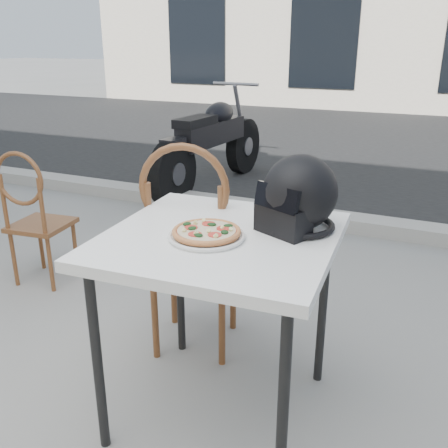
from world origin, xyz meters
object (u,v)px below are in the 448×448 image
at_px(plate, 207,236).
at_px(pizza, 207,231).
at_px(cafe_chair_main, 191,240).
at_px(helmet, 298,197).
at_px(motorcycle, 212,144).
at_px(cafe_table_main, 220,252).
at_px(cafe_chair_side, 33,211).

distance_m(plate, pizza, 0.02).
bearing_deg(pizza, cafe_chair_main, 125.40).
distance_m(helmet, motorcycle, 3.62).
distance_m(cafe_table_main, motorcycle, 3.63).
distance_m(plate, motorcycle, 3.69).
distance_m(cafe_chair_main, motorcycle, 3.17).
relative_size(helmet, motorcycle, 0.18).
height_order(cafe_table_main, motorcycle, motorcycle).
bearing_deg(helmet, plate, -115.14).
relative_size(cafe_chair_side, motorcycle, 0.42).
height_order(helmet, cafe_chair_side, helmet).
bearing_deg(motorcycle, plate, -60.62).
distance_m(cafe_table_main, cafe_chair_side, 1.75).
bearing_deg(pizza, helmet, 40.61).
xyz_separation_m(cafe_chair_side, motorcycle, (0.02, 2.63, -0.03)).
relative_size(cafe_chair_main, cafe_chair_side, 1.22).
relative_size(pizza, cafe_chair_side, 0.38).
distance_m(pizza, motorcycle, 3.69).
relative_size(cafe_chair_main, motorcycle, 0.51).
bearing_deg(pizza, cafe_chair_side, 156.71).
relative_size(cafe_table_main, helmet, 2.35).
relative_size(pizza, helmet, 0.88).
bearing_deg(cafe_table_main, motorcycle, 116.21).
height_order(pizza, motorcycle, motorcycle).
bearing_deg(helmet, cafe_table_main, -120.80).
height_order(cafe_table_main, plate, plate).
xyz_separation_m(pizza, cafe_chair_main, (-0.30, 0.42, -0.24)).
bearing_deg(helmet, cafe_chair_main, -172.62).
xyz_separation_m(plate, pizza, (-0.00, 0.00, 0.02)).
distance_m(plate, cafe_chair_side, 1.77).
distance_m(cafe_table_main, helmet, 0.37).
xyz_separation_m(cafe_table_main, cafe_chair_main, (-0.32, 0.35, -0.13)).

